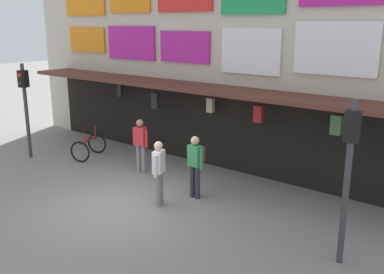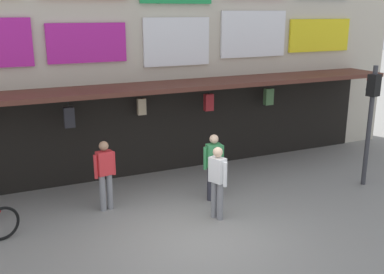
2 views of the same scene
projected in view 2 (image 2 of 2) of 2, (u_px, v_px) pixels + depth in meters
The scene contains 6 objects.
ground_plane at pixel (196, 235), 9.33m from camera, with size 80.00×80.00×0.00m, color gray.
shopfront at pixel (127, 32), 12.26m from camera, with size 18.00×2.60×8.00m.
traffic_light_far at pixel (371, 107), 11.53m from camera, with size 0.33×0.35×3.20m.
pedestrian_in_purple at pixel (217, 179), 9.86m from camera, with size 0.34×0.50×1.68m.
pedestrian_in_red at pixel (213, 162), 10.86m from camera, with size 0.53×0.38×1.68m.
pedestrian_in_black at pixel (105, 172), 10.30m from camera, with size 0.52×0.28×1.68m.
Camera 2 is at (-3.55, -7.64, 4.52)m, focal length 41.79 mm.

